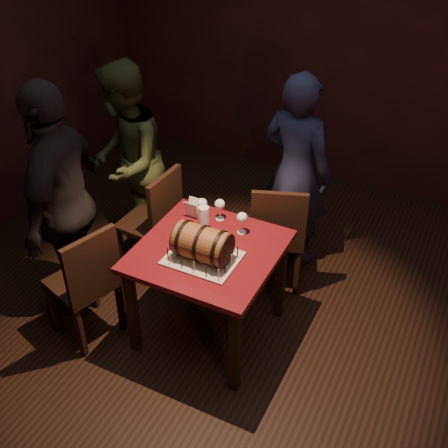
% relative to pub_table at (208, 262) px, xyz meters
% --- Properties ---
extents(room_shell, '(5.04, 5.04, 2.80)m').
position_rel_pub_table_xyz_m(room_shell, '(0.19, -0.01, 0.76)').
color(room_shell, black).
rests_on(room_shell, ground).
extents(pub_table, '(0.90, 0.90, 0.75)m').
position_rel_pub_table_xyz_m(pub_table, '(0.00, 0.00, 0.00)').
color(pub_table, '#480C12').
rests_on(pub_table, ground).
extents(cake_board, '(0.45, 0.35, 0.01)m').
position_rel_pub_table_xyz_m(cake_board, '(0.02, -0.11, 0.12)').
color(cake_board, '#AFA18D').
rests_on(cake_board, pub_table).
extents(barrel_cake, '(0.40, 0.24, 0.24)m').
position_rel_pub_table_xyz_m(barrel_cake, '(0.02, -0.11, 0.23)').
color(barrel_cake, brown).
rests_on(barrel_cake, cake_board).
extents(birthday_candles, '(0.40, 0.30, 0.09)m').
position_rel_pub_table_xyz_m(birthday_candles, '(0.02, -0.11, 0.16)').
color(birthday_candles, '#EEDC8E').
rests_on(birthday_candles, cake_board).
extents(wine_glass_left, '(0.07, 0.07, 0.16)m').
position_rel_pub_table_xyz_m(wine_glass_left, '(-0.20, 0.29, 0.23)').
color(wine_glass_left, silver).
rests_on(wine_glass_left, pub_table).
extents(wine_glass_mid, '(0.07, 0.07, 0.16)m').
position_rel_pub_table_xyz_m(wine_glass_mid, '(-0.09, 0.34, 0.23)').
color(wine_glass_mid, silver).
rests_on(wine_glass_mid, pub_table).
extents(wine_glass_right, '(0.07, 0.07, 0.16)m').
position_rel_pub_table_xyz_m(wine_glass_right, '(0.12, 0.26, 0.23)').
color(wine_glass_right, silver).
rests_on(wine_glass_right, pub_table).
extents(pint_of_ale, '(0.07, 0.07, 0.15)m').
position_rel_pub_table_xyz_m(pint_of_ale, '(-0.15, 0.22, 0.18)').
color(pint_of_ale, silver).
rests_on(pint_of_ale, pub_table).
extents(menu_card, '(0.10, 0.05, 0.13)m').
position_rel_pub_table_xyz_m(menu_card, '(-0.27, 0.28, 0.17)').
color(menu_card, white).
rests_on(menu_card, pub_table).
extents(chair_back, '(0.51, 0.51, 0.93)m').
position_rel_pub_table_xyz_m(chair_back, '(0.23, 0.67, -0.12)').
color(chair_back, black).
rests_on(chair_back, ground).
extents(chair_left_rear, '(0.42, 0.42, 0.93)m').
position_rel_pub_table_xyz_m(chair_left_rear, '(-0.68, 0.42, -0.12)').
color(chair_left_rear, black).
rests_on(chair_left_rear, ground).
extents(chair_left_front, '(0.50, 0.50, 0.93)m').
position_rel_pub_table_xyz_m(chair_left_front, '(-0.70, -0.41, -0.12)').
color(chair_left_front, black).
rests_on(chair_left_front, ground).
extents(person_back, '(0.64, 0.47, 1.61)m').
position_rel_pub_table_xyz_m(person_back, '(0.19, 1.09, 0.17)').
color(person_back, '#1C1D38').
rests_on(person_back, ground).
extents(person_left_rear, '(0.88, 0.97, 1.62)m').
position_rel_pub_table_xyz_m(person_left_rear, '(-1.08, 0.64, 0.17)').
color(person_left_rear, '#313A1D').
rests_on(person_left_rear, ground).
extents(person_left_front, '(0.72, 1.12, 1.78)m').
position_rel_pub_table_xyz_m(person_left_front, '(-1.04, -0.15, 0.25)').
color(person_left_front, black).
rests_on(person_left_front, ground).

